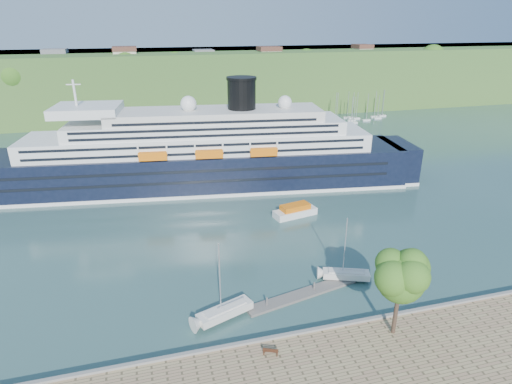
{
  "coord_description": "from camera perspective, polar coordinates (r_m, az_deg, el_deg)",
  "views": [
    {
      "loc": [
        -16.87,
        -38.02,
        35.4
      ],
      "look_at": [
        1.72,
        30.0,
        7.02
      ],
      "focal_mm": 30.0,
      "sensor_mm": 36.0,
      "label": 1
    }
  ],
  "objects": [
    {
      "name": "promenade_tree",
      "position": [
        52.32,
        18.54,
        -12.25
      ],
      "size": [
        7.25,
        7.25,
        12.0
      ],
      "primitive_type": null,
      "color": "#295E18",
      "rests_on": "promenade"
    },
    {
      "name": "floating_pontoon",
      "position": [
        61.13,
        6.24,
        -13.39
      ],
      "size": [
        17.09,
        5.73,
        0.38
      ],
      "primitive_type": null,
      "rotation": [
        0.0,
        0.0,
        0.22
      ],
      "color": "#65605A",
      "rests_on": "ground"
    },
    {
      "name": "tender_launch",
      "position": [
        83.27,
        5.24,
        -2.43
      ],
      "size": [
        9.04,
        4.63,
        2.38
      ],
      "primitive_type": null,
      "rotation": [
        0.0,
        0.0,
        0.2
      ],
      "color": "orange",
      "rests_on": "ground"
    },
    {
      "name": "cruise_ship",
      "position": [
        95.46,
        -8.76,
        7.6
      ],
      "size": [
        109.65,
        30.17,
        24.37
      ],
      "primitive_type": null,
      "rotation": [
        0.0,
        0.0,
        -0.13
      ],
      "color": "black",
      "rests_on": "ground"
    },
    {
      "name": "sailboat_white_far",
      "position": [
        62.87,
        12.19,
        -7.76
      ],
      "size": [
        7.65,
        4.55,
        9.57
      ],
      "primitive_type": null,
      "rotation": [
        0.0,
        0.0,
        -0.36
      ],
      "color": "silver",
      "rests_on": "ground"
    },
    {
      "name": "park_bench",
      "position": [
        50.33,
        1.97,
        -20.34
      ],
      "size": [
        1.89,
        1.36,
        1.12
      ],
      "primitive_type": null,
      "rotation": [
        0.0,
        0.0,
        -0.41
      ],
      "color": "#472514",
      "rests_on": "promenade"
    },
    {
      "name": "quay_coping",
      "position": [
        53.74,
        7.08,
        -17.87
      ],
      "size": [
        220.0,
        0.5,
        0.3
      ],
      "primitive_type": "cube",
      "color": "slate",
      "rests_on": "promenade"
    },
    {
      "name": "ground",
      "position": [
        54.62,
        6.94,
        -18.67
      ],
      "size": [
        400.0,
        400.0,
        0.0
      ],
      "primitive_type": "plane",
      "color": "#2B4C4A",
      "rests_on": "ground"
    },
    {
      "name": "sailboat_white_near",
      "position": [
        54.0,
        -4.29,
        -12.06
      ],
      "size": [
        8.44,
        4.96,
        10.54
      ],
      "primitive_type": null,
      "rotation": [
        0.0,
        0.0,
        0.35
      ],
      "color": "silver",
      "rests_on": "ground"
    },
    {
      "name": "far_hillside",
      "position": [
        185.27,
        -10.27,
        14.34
      ],
      "size": [
        400.0,
        50.0,
        24.0
      ],
      "primitive_type": "cube",
      "color": "#346227",
      "rests_on": "ground"
    }
  ]
}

